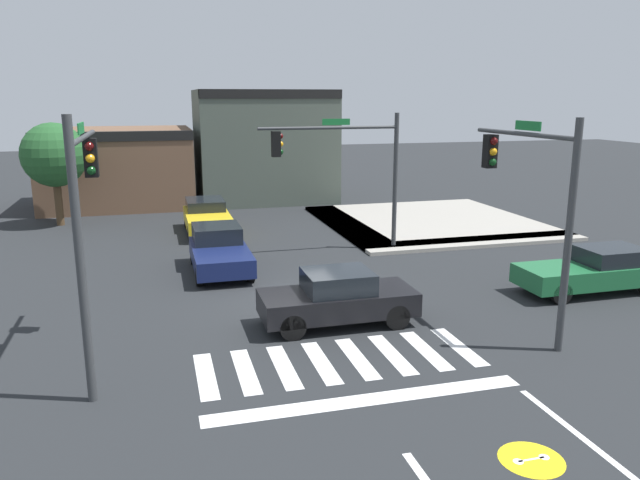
{
  "coord_description": "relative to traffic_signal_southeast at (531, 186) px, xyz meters",
  "views": [
    {
      "loc": [
        -3.94,
        -17.23,
        6.05
      ],
      "look_at": [
        0.91,
        0.54,
        1.72
      ],
      "focal_mm": 34.13,
      "sensor_mm": 36.0,
      "label": 1
    }
  ],
  "objects": [
    {
      "name": "ground_plane",
      "position": [
        -5.36,
        3.7,
        -3.83
      ],
      "size": [
        120.0,
        120.0,
        0.0
      ],
      "primitive_type": "plane",
      "color": "#232628"
    },
    {
      "name": "crosswalk_near",
      "position": [
        -5.36,
        -0.8,
        -3.83
      ],
      "size": [
        6.63,
        2.41,
        0.01
      ],
      "color": "silver",
      "rests_on": "ground_plane"
    },
    {
      "name": "bike_detector_marking",
      "position": [
        -3.36,
        -5.53,
        -3.83
      ],
      "size": [
        1.13,
        1.13,
        0.01
      ],
      "color": "yellow",
      "rests_on": "ground_plane"
    },
    {
      "name": "curb_corner_northeast",
      "position": [
        3.13,
        13.12,
        -3.76
      ],
      "size": [
        10.0,
        10.6,
        0.15
      ],
      "color": "#9E998E",
      "rests_on": "ground_plane"
    },
    {
      "name": "storefront_row",
      "position": [
        -6.45,
        22.95,
        -1.03
      ],
      "size": [
        16.39,
        6.79,
        6.48
      ],
      "color": "brown",
      "rests_on": "ground_plane"
    },
    {
      "name": "traffic_signal_southeast",
      "position": [
        0.0,
        0.0,
        0.0
      ],
      "size": [
        0.32,
        4.48,
        5.62
      ],
      "rotation": [
        0.0,
        0.0,
        1.57
      ],
      "color": "#383A3D",
      "rests_on": "ground_plane"
    },
    {
      "name": "traffic_signal_southwest",
      "position": [
        -10.8,
        0.39,
        0.07
      ],
      "size": [
        0.32,
        4.94,
        5.76
      ],
      "rotation": [
        0.0,
        0.0,
        1.57
      ],
      "color": "#383A3D",
      "rests_on": "ground_plane"
    },
    {
      "name": "traffic_signal_northeast",
      "position": [
        -2.2,
        9.07,
        -0.08
      ],
      "size": [
        5.62,
        0.32,
        5.47
      ],
      "rotation": [
        0.0,
        0.0,
        3.14
      ],
      "color": "#383A3D",
      "rests_on": "ground_plane"
    },
    {
      "name": "car_black",
      "position": [
        -4.72,
        1.47,
        -3.08
      ],
      "size": [
        4.2,
        1.74,
        1.51
      ],
      "rotation": [
        0.0,
        0.0,
        3.14
      ],
      "color": "black",
      "rests_on": "ground_plane"
    },
    {
      "name": "car_green",
      "position": [
        3.99,
        2.06,
        -3.12
      ],
      "size": [
        4.67,
        1.73,
        1.42
      ],
      "rotation": [
        0.0,
        0.0,
        3.14
      ],
      "color": "#1E6638",
      "rests_on": "ground_plane"
    },
    {
      "name": "car_yellow",
      "position": [
        -7.11,
        14.25,
        -3.1
      ],
      "size": [
        1.94,
        4.36,
        1.41
      ],
      "rotation": [
        0.0,
        0.0,
        -1.57
      ],
      "color": "gold",
      "rests_on": "ground_plane"
    },
    {
      "name": "car_navy",
      "position": [
        -7.25,
        7.68,
        -3.1
      ],
      "size": [
        1.92,
        4.14,
        1.49
      ],
      "rotation": [
        0.0,
        0.0,
        -1.57
      ],
      "color": "#141E4C",
      "rests_on": "ground_plane"
    },
    {
      "name": "roadside_tree",
      "position": [
        -13.86,
        17.7,
        -0.46
      ],
      "size": [
        3.04,
        3.04,
        4.92
      ],
      "color": "#4C3823",
      "rests_on": "ground_plane"
    }
  ]
}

